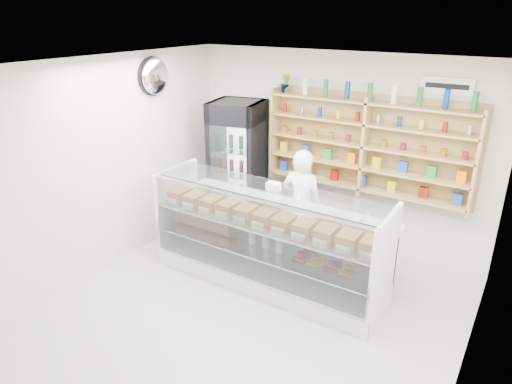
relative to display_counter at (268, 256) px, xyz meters
The scene contains 8 objects.
room 1.41m from the display_counter, 79.36° to the right, with size 5.00×5.00×5.00m.
display_counter is the anchor object (origin of this frame).
shop_worker 0.88m from the display_counter, 84.45° to the left, with size 0.59×0.39×1.61m, color white.
drinks_cooler 1.77m from the display_counter, 138.08° to the left, with size 0.87×0.85×2.06m.
wall_shelving 1.98m from the display_counter, 64.13° to the left, with size 2.84×0.28×1.33m.
potted_plant 2.48m from the display_counter, 112.30° to the left, with size 0.15×0.12×0.28m, color #1E6626.
security_mirror 2.90m from the display_counter, behind, with size 0.15×0.50×0.50m, color silver.
wall_sign 3.03m from the display_counter, 44.07° to the left, with size 0.62×0.03×0.20m, color white.
Camera 1 is at (2.45, -3.47, 3.30)m, focal length 32.00 mm.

